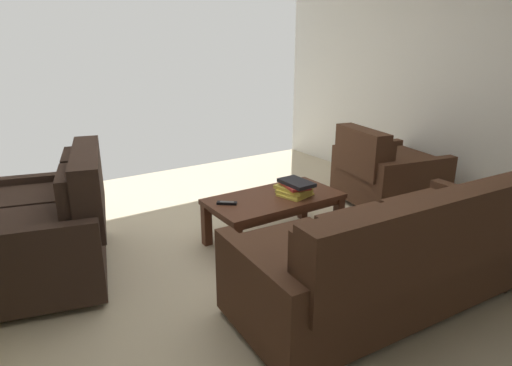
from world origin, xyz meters
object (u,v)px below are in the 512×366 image
loveseat_near (54,225)px  book_stack (295,188)px  coffee_table (274,204)px  armchair_side (385,173)px  sofa_main (392,256)px  tv_remote (227,203)px

loveseat_near → book_stack: loveseat_near is taller
loveseat_near → coffee_table: loveseat_near is taller
armchair_side → sofa_main: bearing=42.1°
sofa_main → book_stack: 1.13m
coffee_table → armchair_side: 1.45m
tv_remote → book_stack: bearing=167.7°
loveseat_near → armchair_side: (-3.08, 0.36, -0.04)m
loveseat_near → armchair_side: size_ratio=1.34×
sofa_main → book_stack: sofa_main is taller
book_stack → sofa_main: bearing=84.5°
coffee_table → armchair_side: size_ratio=1.09×
sofa_main → coffee_table: sofa_main is taller
armchair_side → book_stack: armchair_side is taller
coffee_table → book_stack: book_stack is taller
loveseat_near → tv_remote: bearing=163.2°
sofa_main → armchair_side: 1.87m
book_stack → coffee_table: bearing=-22.0°
sofa_main → tv_remote: 1.34m
coffee_table → armchair_side: armchair_side is taller
sofa_main → armchair_side: bearing=-137.9°
book_stack → tv_remote: (0.58, -0.13, -0.05)m
coffee_table → loveseat_near: bearing=-14.7°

